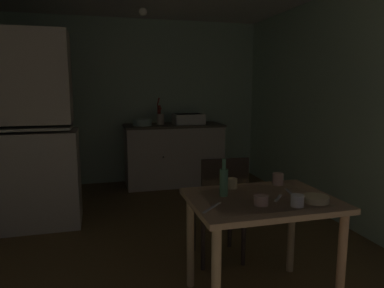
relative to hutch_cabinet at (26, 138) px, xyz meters
The scene contains 21 objects.
ground_plane 1.72m from the hutch_cabinet, 22.37° to the right, with size 5.16×5.16×0.00m, color brown.
wall_back 2.09m from the hutch_cabinet, 50.02° to the left, with size 3.81×0.10×2.44m, color #B2D2B4.
wall_right 3.29m from the hutch_cabinet, ahead, with size 0.10×4.26×2.44m, color #AECFB0.
hutch_cabinet is the anchor object (origin of this frame).
counter_cabinet 2.22m from the hutch_cabinet, 34.11° to the left, with size 1.44×0.64×0.90m.
sink_basin 2.36m from the hutch_cabinet, 30.97° to the left, with size 0.44×0.34×0.15m.
hand_pump 2.03m from the hutch_cabinet, 38.37° to the left, with size 0.05×0.27×0.39m.
mixing_bowl_counter 1.76m from the hutch_cabinet, 41.29° to the left, with size 0.27×0.27×0.10m, color #ADD1C1.
stoneware_crock 2.02m from the hutch_cabinet, 37.35° to the left, with size 0.11×0.11×0.16m, color beige.
dining_table 2.55m from the hutch_cabinet, 46.68° to the right, with size 0.94×0.71×0.73m.
chair_far_side 2.13m from the hutch_cabinet, 37.08° to the right, with size 0.41×0.41×0.90m.
serving_bowl_wide 2.85m from the hutch_cabinet, 44.64° to the right, with size 0.17×0.17×0.04m, color beige.
teacup_cream 2.58m from the hutch_cabinet, 49.77° to the right, with size 0.09×0.09×0.06m, color tan.
mug_dark 2.28m from the hutch_cabinet, 44.09° to the right, with size 0.07×0.07×0.07m, color beige.
mug_tall 2.78m from the hutch_cabinet, 47.64° to the right, with size 0.08×0.08×0.07m, color white.
teacup_mint 2.55m from the hutch_cabinet, 38.43° to the right, with size 0.08×0.08×0.09m, color tan.
glass_bottle 2.30m from the hutch_cabinet, 49.03° to the right, with size 0.06×0.06×0.25m.
table_knife 2.38m from the hutch_cabinet, 55.08° to the right, with size 0.21×0.02×0.01m, color silver.
teaspoon_near_bowl 2.66m from the hutch_cabinet, 41.98° to the right, with size 0.15×0.02×0.01m, color beige.
teaspoon_by_cup 2.63m from the hutch_cabinet, 45.81° to the right, with size 0.16×0.02×0.01m, color beige.
pendant_bulb 1.73m from the hutch_cabinet, 14.83° to the right, with size 0.08×0.08×0.08m, color #F9EFCC.
Camera 1 is at (-0.61, -3.33, 1.44)m, focal length 33.12 mm.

